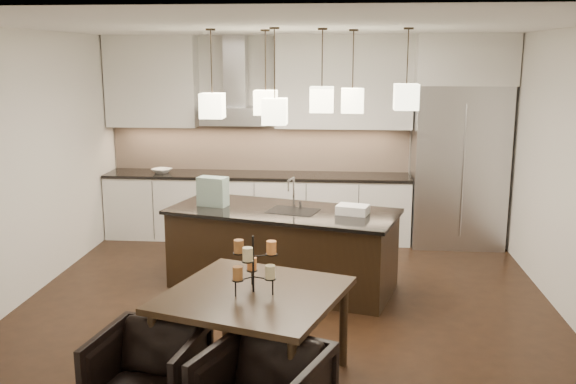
# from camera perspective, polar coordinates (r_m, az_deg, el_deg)

# --- Properties ---
(floor) EXTENTS (5.50, 5.50, 0.02)m
(floor) POSITION_cam_1_polar(r_m,az_deg,el_deg) (6.76, -0.15, -10.01)
(floor) COLOR black
(floor) RESTS_ON ground
(ceiling) EXTENTS (5.50, 5.50, 0.02)m
(ceiling) POSITION_cam_1_polar(r_m,az_deg,el_deg) (6.27, -0.16, 14.60)
(ceiling) COLOR white
(ceiling) RESTS_ON wall_back
(wall_back) EXTENTS (5.50, 0.02, 2.80)m
(wall_back) POSITION_cam_1_polar(r_m,az_deg,el_deg) (9.09, 1.40, 4.92)
(wall_back) COLOR silver
(wall_back) RESTS_ON ground
(wall_front) EXTENTS (5.50, 0.02, 2.80)m
(wall_front) POSITION_cam_1_polar(r_m,az_deg,el_deg) (3.70, -3.97, -5.79)
(wall_front) COLOR silver
(wall_front) RESTS_ON ground
(wall_left) EXTENTS (0.02, 5.50, 2.80)m
(wall_left) POSITION_cam_1_polar(r_m,az_deg,el_deg) (7.16, -22.75, 2.02)
(wall_left) COLOR silver
(wall_left) RESTS_ON ground
(wall_right) EXTENTS (0.02, 5.50, 2.80)m
(wall_right) POSITION_cam_1_polar(r_m,az_deg,el_deg) (6.72, 24.02, 1.30)
(wall_right) COLOR silver
(wall_right) RESTS_ON ground
(refrigerator) EXTENTS (1.20, 0.72, 2.15)m
(refrigerator) POSITION_cam_1_polar(r_m,az_deg,el_deg) (8.88, 14.89, 2.22)
(refrigerator) COLOR #B7B7BA
(refrigerator) RESTS_ON floor
(fridge_panel) EXTENTS (1.26, 0.72, 0.65)m
(fridge_panel) POSITION_cam_1_polar(r_m,az_deg,el_deg) (8.76, 15.39, 11.28)
(fridge_panel) COLOR silver
(fridge_panel) RESTS_ON refrigerator
(lower_cabinets) EXTENTS (4.21, 0.62, 0.88)m
(lower_cabinets) POSITION_cam_1_polar(r_m,az_deg,el_deg) (9.00, -2.74, -1.38)
(lower_cabinets) COLOR silver
(lower_cabinets) RESTS_ON floor
(countertop) EXTENTS (4.21, 0.66, 0.04)m
(countertop) POSITION_cam_1_polar(r_m,az_deg,el_deg) (8.90, -2.77, 1.50)
(countertop) COLOR black
(countertop) RESTS_ON lower_cabinets
(backsplash) EXTENTS (4.21, 0.02, 0.63)m
(backsplash) POSITION_cam_1_polar(r_m,az_deg,el_deg) (9.14, -2.54, 3.91)
(backsplash) COLOR #C3A68F
(backsplash) RESTS_ON countertop
(upper_cab_left) EXTENTS (1.25, 0.35, 1.25)m
(upper_cab_left) POSITION_cam_1_polar(r_m,az_deg,el_deg) (9.21, -12.01, 9.59)
(upper_cab_left) COLOR silver
(upper_cab_left) RESTS_ON wall_back
(upper_cab_right) EXTENTS (1.85, 0.35, 1.25)m
(upper_cab_right) POSITION_cam_1_polar(r_m,az_deg,el_deg) (8.82, 4.98, 9.71)
(upper_cab_right) COLOR silver
(upper_cab_right) RESTS_ON wall_back
(hood_canopy) EXTENTS (0.90, 0.52, 0.24)m
(hood_canopy) POSITION_cam_1_polar(r_m,az_deg,el_deg) (8.88, -4.71, 6.79)
(hood_canopy) COLOR #B7B7BA
(hood_canopy) RESTS_ON wall_back
(hood_chimney) EXTENTS (0.30, 0.28, 0.96)m
(hood_chimney) POSITION_cam_1_polar(r_m,az_deg,el_deg) (8.96, -4.66, 10.68)
(hood_chimney) COLOR #B7B7BA
(hood_chimney) RESTS_ON hood_canopy
(fruit_bowl) EXTENTS (0.34, 0.34, 0.06)m
(fruit_bowl) POSITION_cam_1_polar(r_m,az_deg,el_deg) (9.12, -11.16, 1.87)
(fruit_bowl) COLOR silver
(fruit_bowl) RESTS_ON countertop
(island_body) EXTENTS (2.56, 1.56, 0.84)m
(island_body) POSITION_cam_1_polar(r_m,az_deg,el_deg) (7.11, -0.49, -5.19)
(island_body) COLOR black
(island_body) RESTS_ON floor
(island_top) EXTENTS (2.66, 1.65, 0.04)m
(island_top) POSITION_cam_1_polar(r_m,az_deg,el_deg) (6.99, -0.49, -1.74)
(island_top) COLOR black
(island_top) RESTS_ON island_body
(faucet) EXTENTS (0.15, 0.25, 0.36)m
(faucet) POSITION_cam_1_polar(r_m,az_deg,el_deg) (7.00, 0.52, -0.03)
(faucet) COLOR silver
(faucet) RESTS_ON island_top
(tote_bag) EXTENTS (0.36, 0.25, 0.33)m
(tote_bag) POSITION_cam_1_polar(r_m,az_deg,el_deg) (7.19, -6.70, 0.05)
(tote_bag) COLOR #1C4A2D
(tote_bag) RESTS_ON island_top
(food_container) EXTENTS (0.37, 0.31, 0.10)m
(food_container) POSITION_cam_1_polar(r_m,az_deg,el_deg) (6.83, 5.77, -1.57)
(food_container) COLOR silver
(food_container) RESTS_ON island_top
(dining_table) EXTENTS (1.59, 1.59, 0.76)m
(dining_table) POSITION_cam_1_polar(r_m,az_deg,el_deg) (5.13, -3.03, -12.80)
(dining_table) COLOR black
(dining_table) RESTS_ON floor
(candelabra) EXTENTS (0.46, 0.46, 0.44)m
(candelabra) POSITION_cam_1_polar(r_m,az_deg,el_deg) (4.90, -3.11, -6.42)
(candelabra) COLOR black
(candelabra) RESTS_ON dining_table
(candle_a) EXTENTS (0.10, 0.10, 0.10)m
(candle_a) POSITION_cam_1_polar(r_m,az_deg,el_deg) (4.86, -1.59, -7.11)
(candle_a) COLOR beige
(candle_a) RESTS_ON candelabra
(candle_b) EXTENTS (0.10, 0.10, 0.10)m
(candle_b) POSITION_cam_1_polar(r_m,az_deg,el_deg) (5.05, -3.23, -6.37)
(candle_b) COLOR orange
(candle_b) RESTS_ON candelabra
(candle_c) EXTENTS (0.10, 0.10, 0.10)m
(candle_c) POSITION_cam_1_polar(r_m,az_deg,el_deg) (4.85, -4.50, -7.20)
(candle_c) COLOR #945E30
(candle_c) RESTS_ON candelabra
(candle_d) EXTENTS (0.10, 0.10, 0.10)m
(candle_d) POSITION_cam_1_polar(r_m,az_deg,el_deg) (4.90, -1.49, -4.95)
(candle_d) COLOR orange
(candle_d) RESTS_ON candelabra
(candle_e) EXTENTS (0.10, 0.10, 0.10)m
(candle_e) POSITION_cam_1_polar(r_m,az_deg,el_deg) (4.94, -4.40, -4.84)
(candle_e) COLOR #945E30
(candle_e) RESTS_ON candelabra
(candle_f) EXTENTS (0.10, 0.10, 0.10)m
(candle_f) POSITION_cam_1_polar(r_m,az_deg,el_deg) (4.75, -3.60, -5.54)
(candle_f) COLOR beige
(candle_f) RESTS_ON candelabra
(armchair_left) EXTENTS (0.81, 0.83, 0.66)m
(armchair_left) POSITION_cam_1_polar(r_m,az_deg,el_deg) (4.78, -12.30, -15.69)
(armchair_left) COLOR black
(armchair_left) RESTS_ON floor
(pendant_a) EXTENTS (0.24, 0.24, 0.26)m
(pendant_a) POSITION_cam_1_polar(r_m,az_deg,el_deg) (6.84, -6.74, 7.62)
(pendant_a) COLOR beige
(pendant_a) RESTS_ON ceiling
(pendant_b) EXTENTS (0.24, 0.24, 0.26)m
(pendant_b) POSITION_cam_1_polar(r_m,az_deg,el_deg) (7.01, -2.00, 7.96)
(pendant_b) COLOR beige
(pendant_b) RESTS_ON ceiling
(pendant_c) EXTENTS (0.24, 0.24, 0.26)m
(pendant_c) POSITION_cam_1_polar(r_m,az_deg,el_deg) (6.66, 3.02, 8.21)
(pendant_c) COLOR beige
(pendant_c) RESTS_ON ceiling
(pendant_d) EXTENTS (0.24, 0.24, 0.26)m
(pendant_d) POSITION_cam_1_polar(r_m,az_deg,el_deg) (7.00, 5.74, 8.09)
(pendant_d) COLOR beige
(pendant_d) RESTS_ON ceiling
(pendant_e) EXTENTS (0.24, 0.24, 0.26)m
(pendant_e) POSITION_cam_1_polar(r_m,az_deg,el_deg) (6.63, 10.46, 8.31)
(pendant_e) COLOR beige
(pendant_e) RESTS_ON ceiling
(pendant_f) EXTENTS (0.24, 0.24, 0.26)m
(pendant_f) POSITION_cam_1_polar(r_m,az_deg,el_deg) (6.44, -1.18, 7.17)
(pendant_f) COLOR beige
(pendant_f) RESTS_ON ceiling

